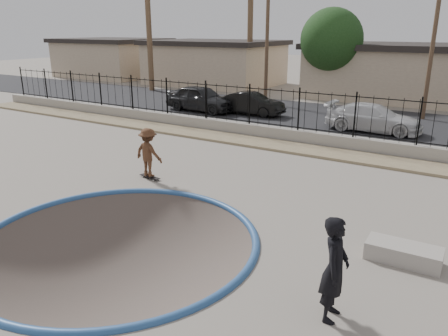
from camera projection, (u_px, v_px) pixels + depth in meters
ground at (309, 157)px, 21.58m from camera, size 120.00×120.00×2.20m
bowl_pit at (117, 241)px, 10.73m from camera, size 6.84×6.84×1.80m
coping_ring at (117, 241)px, 10.73m from camera, size 7.04×7.04×0.20m
rock_strip at (287, 147)px, 18.96m from camera, size 42.00×1.60×0.11m
retaining_wall at (297, 136)px, 19.77m from camera, size 42.00×0.45×0.60m
fence at (299, 110)px, 19.40m from camera, size 40.00×0.04×1.80m
street at (342, 118)px, 25.27m from camera, size 90.00×8.00×0.04m
house_west_far at (112, 57)px, 46.41m from camera, size 10.60×8.60×3.90m
house_west at (215, 62)px, 39.88m from camera, size 11.60×8.60×3.90m
house_center at (384, 70)px, 32.35m from camera, size 10.60×8.60×3.90m
palm_mid at (251, 5)px, 33.90m from camera, size 2.30×2.30×9.30m
utility_pole_left at (267, 32)px, 28.46m from camera, size 1.70×0.24×9.00m
utility_pole_mid at (435, 28)px, 23.36m from camera, size 1.70×0.24×9.50m
street_tree_left at (331, 40)px, 30.35m from camera, size 4.32×4.32×6.36m
skater at (149, 155)px, 14.92m from camera, size 1.11×0.66×1.68m
skateboard at (150, 177)px, 15.16m from camera, size 0.90×0.36×0.08m
videographer at (335, 269)px, 7.63m from camera, size 0.55×0.76×1.97m
concrete_ledge at (403, 253)px, 9.75m from camera, size 1.62×0.74×0.40m
car_a at (201, 98)px, 26.99m from camera, size 4.72×2.11×1.58m
car_b at (251, 104)px, 25.93m from camera, size 4.01×1.47×1.31m
car_c at (373, 118)px, 21.73m from camera, size 4.68×1.93×1.35m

